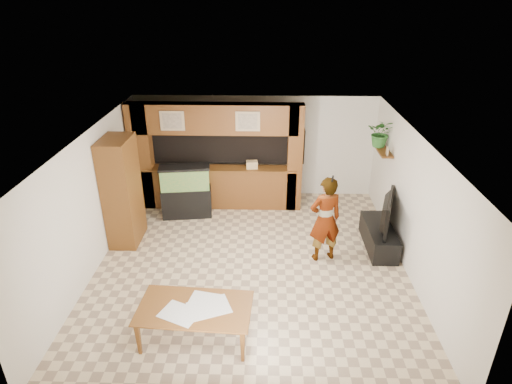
{
  "coord_description": "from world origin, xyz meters",
  "views": [
    {
      "loc": [
        0.28,
        -7.03,
        4.95
      ],
      "look_at": [
        0.08,
        0.6,
        1.29
      ],
      "focal_mm": 30.0,
      "sensor_mm": 36.0,
      "label": 1
    }
  ],
  "objects_px": {
    "pantry_cabinet": "(122,192)",
    "aquarium": "(186,192)",
    "television": "(382,212)",
    "dining_table": "(195,324)",
    "person": "(325,219)"
  },
  "relations": [
    {
      "from": "aquarium",
      "to": "dining_table",
      "type": "distance_m",
      "value": 4.09
    },
    {
      "from": "pantry_cabinet",
      "to": "person",
      "type": "distance_m",
      "value": 4.18
    },
    {
      "from": "pantry_cabinet",
      "to": "aquarium",
      "type": "bearing_deg",
      "value": 44.97
    },
    {
      "from": "television",
      "to": "person",
      "type": "distance_m",
      "value": 1.3
    },
    {
      "from": "aquarium",
      "to": "person",
      "type": "xyz_separation_m",
      "value": [
        3.03,
        -1.71,
        0.27
      ]
    },
    {
      "from": "television",
      "to": "dining_table",
      "type": "distance_m",
      "value": 4.42
    },
    {
      "from": "pantry_cabinet",
      "to": "television",
      "type": "bearing_deg",
      "value": -1.64
    },
    {
      "from": "television",
      "to": "person",
      "type": "relative_size",
      "value": 0.69
    },
    {
      "from": "pantry_cabinet",
      "to": "television",
      "type": "height_order",
      "value": "pantry_cabinet"
    },
    {
      "from": "person",
      "to": "dining_table",
      "type": "relative_size",
      "value": 1.04
    },
    {
      "from": "person",
      "to": "television",
      "type": "bearing_deg",
      "value": -176.49
    },
    {
      "from": "person",
      "to": "dining_table",
      "type": "xyz_separation_m",
      "value": [
        -2.21,
        -2.29,
        -0.59
      ]
    },
    {
      "from": "pantry_cabinet",
      "to": "dining_table",
      "type": "bearing_deg",
      "value": -56.46
    },
    {
      "from": "pantry_cabinet",
      "to": "person",
      "type": "relative_size",
      "value": 1.29
    },
    {
      "from": "television",
      "to": "person",
      "type": "bearing_deg",
      "value": 128.63
    }
  ]
}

